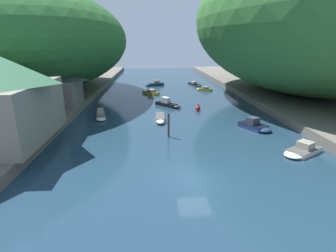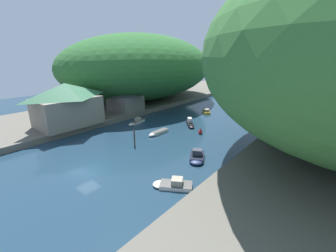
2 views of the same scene
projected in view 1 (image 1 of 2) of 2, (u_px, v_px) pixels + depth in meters
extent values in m
plane|color=#1E384C|center=(169.00, 100.00, 48.93)|extent=(130.00, 130.00, 0.00)
cube|color=#666056|center=(31.00, 99.00, 47.21)|extent=(22.00, 120.00, 1.08)
cube|color=#666056|center=(298.00, 95.00, 50.32)|extent=(22.00, 120.00, 1.08)
ellipsoid|color=#2D662D|center=(29.00, 40.00, 49.38)|extent=(36.24, 50.74, 19.12)
ellipsoid|color=#387033|center=(317.00, 19.00, 45.81)|extent=(41.84, 58.58, 26.18)
cube|color=gray|center=(4.00, 113.00, 24.80)|extent=(7.66, 11.24, 5.43)
cube|color=slate|center=(54.00, 93.00, 39.11)|extent=(7.19, 6.07, 3.76)
pyramid|color=#3D4247|center=(52.00, 76.00, 38.33)|extent=(7.76, 6.56, 1.44)
cube|color=gold|center=(205.00, 90.00, 58.40)|extent=(3.03, 2.36, 0.40)
ellipsoid|color=gold|center=(199.00, 89.00, 58.96)|extent=(1.76, 1.64, 0.40)
cube|color=#4C3E0E|center=(205.00, 89.00, 58.33)|extent=(3.09, 2.41, 0.03)
cube|color=#9E937F|center=(206.00, 88.00, 58.23)|extent=(1.25, 1.18, 0.48)
cube|color=gold|center=(151.00, 93.00, 54.45)|extent=(3.62, 4.13, 0.46)
ellipsoid|color=gold|center=(146.00, 92.00, 55.89)|extent=(2.38, 2.49, 0.46)
cube|color=#4C3E0E|center=(151.00, 92.00, 54.37)|extent=(3.69, 4.21, 0.03)
cube|color=#9E937F|center=(152.00, 91.00, 54.20)|extent=(1.71, 1.77, 0.56)
cube|color=navy|center=(253.00, 126.00, 32.33)|extent=(3.23, 3.76, 0.57)
ellipsoid|color=navy|center=(264.00, 130.00, 31.02)|extent=(2.36, 2.30, 0.57)
cube|color=black|center=(253.00, 124.00, 32.24)|extent=(3.30, 3.84, 0.03)
cube|color=#333842|center=(253.00, 121.00, 32.20)|extent=(1.71, 1.64, 0.85)
cube|color=silver|center=(160.00, 118.00, 36.10)|extent=(1.21, 3.76, 0.58)
ellipsoid|color=silver|center=(160.00, 121.00, 34.32)|extent=(1.13, 1.89, 0.58)
cube|color=#504E4A|center=(160.00, 115.00, 36.01)|extent=(1.23, 3.84, 0.03)
cube|color=silver|center=(101.00, 115.00, 37.67)|extent=(2.02, 4.15, 0.40)
ellipsoid|color=silver|center=(101.00, 119.00, 35.84)|extent=(1.55, 2.19, 0.40)
cube|color=#504E4A|center=(101.00, 114.00, 37.60)|extent=(2.06, 4.23, 0.03)
cube|color=#9E937F|center=(101.00, 111.00, 37.62)|extent=(1.13, 1.54, 0.70)
cube|color=black|center=(194.00, 84.00, 66.48)|extent=(2.66, 4.56, 0.35)
ellipsoid|color=black|center=(199.00, 85.00, 64.56)|extent=(1.84, 2.47, 0.35)
cube|color=black|center=(194.00, 83.00, 66.43)|extent=(2.71, 4.65, 0.03)
cube|color=#9E937F|center=(194.00, 82.00, 66.47)|extent=(1.33, 1.74, 0.54)
cube|color=black|center=(166.00, 105.00, 43.91)|extent=(3.67, 3.84, 0.54)
ellipsoid|color=black|center=(175.00, 107.00, 42.54)|extent=(2.22, 2.28, 0.54)
cube|color=black|center=(166.00, 103.00, 43.82)|extent=(3.74, 3.92, 0.03)
cube|color=silver|center=(166.00, 100.00, 43.77)|extent=(1.58, 1.62, 0.96)
cube|color=navy|center=(156.00, 85.00, 65.15)|extent=(3.98, 2.48, 0.62)
ellipsoid|color=navy|center=(149.00, 85.00, 64.41)|extent=(2.19, 1.76, 0.62)
cube|color=black|center=(156.00, 83.00, 65.05)|extent=(4.06, 2.53, 0.03)
cube|color=#9E937F|center=(157.00, 82.00, 64.99)|extent=(1.54, 1.27, 0.76)
cube|color=silver|center=(304.00, 151.00, 25.18)|extent=(3.98, 3.37, 0.42)
ellipsoid|color=silver|center=(294.00, 155.00, 24.20)|extent=(2.40, 2.37, 0.42)
cube|color=#504E4A|center=(304.00, 148.00, 25.12)|extent=(4.06, 3.44, 0.03)
cube|color=#9E937F|center=(305.00, 145.00, 25.08)|extent=(1.71, 1.71, 0.69)
cylinder|color=#4C3D2D|center=(169.00, 126.00, 29.12)|extent=(0.24, 0.24, 2.62)
sphere|color=#4C3D2D|center=(169.00, 114.00, 28.71)|extent=(0.22, 0.22, 0.22)
sphere|color=red|center=(198.00, 108.00, 40.87)|extent=(0.79, 0.79, 0.79)
cone|color=red|center=(198.00, 105.00, 40.69)|extent=(0.40, 0.40, 0.40)
cylinder|color=#282D3D|center=(39.00, 131.00, 26.83)|extent=(0.13, 0.13, 0.85)
cylinder|color=#282D3D|center=(40.00, 130.00, 27.00)|extent=(0.13, 0.13, 0.85)
cube|color=#2D2D33|center=(39.00, 124.00, 26.70)|extent=(0.22, 0.38, 0.62)
sphere|color=#9E7051|center=(38.00, 120.00, 26.57)|extent=(0.22, 0.22, 0.22)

